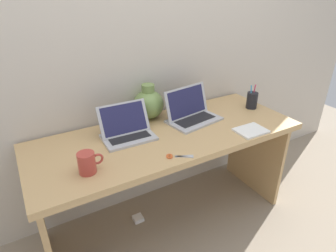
# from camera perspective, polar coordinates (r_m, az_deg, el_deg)

# --- Properties ---
(ground_plane) EXTENTS (6.00, 6.00, 0.00)m
(ground_plane) POSITION_cam_1_polar(r_m,az_deg,el_deg) (2.22, 0.00, -18.01)
(ground_plane) COLOR gray
(back_wall) EXTENTS (4.40, 0.04, 2.40)m
(back_wall) POSITION_cam_1_polar(r_m,az_deg,el_deg) (1.93, -5.59, 15.87)
(back_wall) COLOR beige
(back_wall) RESTS_ON ground
(desk) EXTENTS (1.68, 0.65, 0.72)m
(desk) POSITION_cam_1_polar(r_m,az_deg,el_deg) (1.85, 0.00, -5.30)
(desk) COLOR tan
(desk) RESTS_ON ground
(laptop_left) EXTENTS (0.31, 0.22, 0.19)m
(laptop_left) POSITION_cam_1_polar(r_m,az_deg,el_deg) (1.74, -8.23, -0.53)
(laptop_left) COLOR #B2B2B7
(laptop_left) RESTS_ON desk
(laptop_right) EXTENTS (0.38, 0.27, 0.21)m
(laptop_right) POSITION_cam_1_polar(r_m,az_deg,el_deg) (1.94, 4.49, 2.85)
(laptop_right) COLOR #B2B2B7
(laptop_right) RESTS_ON desk
(green_vase) EXTENTS (0.21, 0.21, 0.24)m
(green_vase) POSITION_cam_1_polar(r_m,az_deg,el_deg) (1.95, -3.87, 4.43)
(green_vase) COLOR #75934C
(green_vase) RESTS_ON desk
(notebook_stack) EXTENTS (0.19, 0.15, 0.01)m
(notebook_stack) POSITION_cam_1_polar(r_m,az_deg,el_deg) (1.87, 16.07, -0.87)
(notebook_stack) COLOR white
(notebook_stack) RESTS_ON desk
(coffee_mug) EXTENTS (0.13, 0.09, 0.11)m
(coffee_mug) POSITION_cam_1_polar(r_m,az_deg,el_deg) (1.46, -15.67, -7.01)
(coffee_mug) COLOR #B23D33
(coffee_mug) RESTS_ON desk
(pen_cup) EXTENTS (0.08, 0.08, 0.18)m
(pen_cup) POSITION_cam_1_polar(r_m,az_deg,el_deg) (2.20, 16.26, 4.92)
(pen_cup) COLOR black
(pen_cup) RESTS_ON desk
(scissors) EXTENTS (0.14, 0.10, 0.01)m
(scissors) POSITION_cam_1_polar(r_m,az_deg,el_deg) (1.55, 1.33, -5.99)
(scissors) COLOR #B7B7BC
(scissors) RESTS_ON desk
(power_brick) EXTENTS (0.07, 0.07, 0.03)m
(power_brick) POSITION_cam_1_polar(r_m,az_deg,el_deg) (2.22, -5.94, -17.70)
(power_brick) COLOR white
(power_brick) RESTS_ON ground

